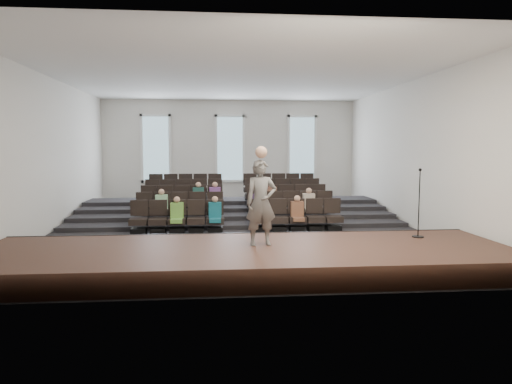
{
  "coord_description": "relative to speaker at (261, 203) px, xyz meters",
  "views": [
    {
      "loc": [
        -0.7,
        -15.03,
        2.69
      ],
      "look_at": [
        0.68,
        0.5,
        1.21
      ],
      "focal_mm": 32.0,
      "sensor_mm": 36.0,
      "label": 1
    }
  ],
  "objects": [
    {
      "name": "wall_left",
      "position": [
        -6.35,
        4.83,
        1.03
      ],
      "size": [
        0.04,
        14.0,
        5.0
      ],
      "primitive_type": "cube",
      "color": "silver",
      "rests_on": "ground"
    },
    {
      "name": "stage",
      "position": [
        -0.33,
        -0.27,
        -1.22
      ],
      "size": [
        11.8,
        3.6,
        0.5
      ],
      "primitive_type": "cube",
      "color": "#3E251A",
      "rests_on": "ground"
    },
    {
      "name": "wall_back",
      "position": [
        -0.33,
        11.85,
        1.03
      ],
      "size": [
        12.0,
        0.04,
        5.0
      ],
      "primitive_type": "cube",
      "color": "silver",
      "rests_on": "ground"
    },
    {
      "name": "windows",
      "position": [
        -0.33,
        11.78,
        1.23
      ],
      "size": [
        8.44,
        0.1,
        3.24
      ],
      "color": "white",
      "rests_on": "wall_back"
    },
    {
      "name": "ceiling",
      "position": [
        -0.33,
        4.83,
        3.54
      ],
      "size": [
        12.0,
        14.0,
        0.02
      ],
      "primitive_type": "cube",
      "color": "white",
      "rests_on": "ground"
    },
    {
      "name": "speaker",
      "position": [
        0.0,
        0.0,
        0.0
      ],
      "size": [
        0.77,
        0.56,
        1.94
      ],
      "primitive_type": "imported",
      "rotation": [
        0.0,
        0.0,
        0.14
      ],
      "color": "#625F5D",
      "rests_on": "stage"
    },
    {
      "name": "wall_front",
      "position": [
        -0.33,
        -2.19,
        1.03
      ],
      "size": [
        12.0,
        0.04,
        5.0
      ],
      "primitive_type": "cube",
      "color": "silver",
      "rests_on": "ground"
    },
    {
      "name": "seating_rows",
      "position": [
        -0.33,
        6.37,
        -0.79
      ],
      "size": [
        6.8,
        4.7,
        1.67
      ],
      "color": "black",
      "rests_on": "ground"
    },
    {
      "name": "stage_lip",
      "position": [
        -0.33,
        1.5,
        -1.22
      ],
      "size": [
        11.8,
        0.06,
        0.52
      ],
      "primitive_type": "cube",
      "color": "black",
      "rests_on": "ground"
    },
    {
      "name": "ground",
      "position": [
        -0.33,
        4.83,
        -1.47
      ],
      "size": [
        14.0,
        14.0,
        0.0
      ],
      "primitive_type": "plane",
      "color": "black",
      "rests_on": "ground"
    },
    {
      "name": "wall_right",
      "position": [
        5.69,
        4.83,
        1.03
      ],
      "size": [
        0.04,
        14.0,
        5.0
      ],
      "primitive_type": "cube",
      "color": "silver",
      "rests_on": "ground"
    },
    {
      "name": "risers",
      "position": [
        -0.33,
        8.0,
        -1.28
      ],
      "size": [
        11.8,
        4.8,
        0.6
      ],
      "color": "black",
      "rests_on": "ground"
    },
    {
      "name": "audience",
      "position": [
        -0.41,
        5.28,
        -0.64
      ],
      "size": [
        5.45,
        2.64,
        1.1
      ],
      "color": "#6CAA44",
      "rests_on": "seating_rows"
    },
    {
      "name": "mic_stand",
      "position": [
        3.98,
        0.58,
        -0.46
      ],
      "size": [
        0.29,
        0.29,
        1.72
      ],
      "color": "black",
      "rests_on": "stage"
    }
  ]
}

